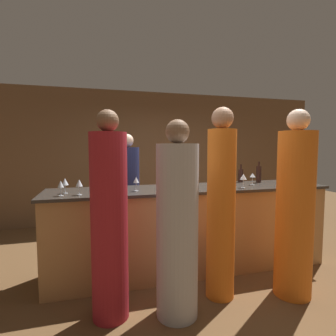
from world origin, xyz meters
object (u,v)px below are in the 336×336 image
object	(u,v)px
guest_1	(295,211)
guest_3	(177,227)
ice_bucket	(169,179)
guest_0	(109,223)
guest_2	(221,208)
wine_bottle_1	(259,174)
wine_bottle_0	(241,175)
bartender	(128,197)

from	to	relation	value
guest_1	guest_3	size ratio (longest dim) A/B	1.08
guest_1	ice_bucket	distance (m)	1.58
guest_0	guest_2	xyz separation A→B (m)	(1.16, 0.05, 0.05)
guest_0	wine_bottle_1	xyz separation A→B (m)	(2.21, 0.94, 0.30)
ice_bucket	wine_bottle_1	bearing A→B (deg)	-1.93
guest_1	wine_bottle_0	size ratio (longest dim) A/B	7.56
wine_bottle_1	ice_bucket	size ratio (longest dim) A/B	1.64
bartender	ice_bucket	distance (m)	0.86
guest_2	wine_bottle_0	distance (m)	1.30
guest_0	wine_bottle_1	distance (m)	2.42
guest_3	bartender	bearing A→B (deg)	98.69
guest_2	guest_3	size ratio (longest dim) A/B	1.09
ice_bucket	guest_3	bearing A→B (deg)	-101.34
wine_bottle_0	ice_bucket	size ratio (longest dim) A/B	1.41
guest_3	ice_bucket	size ratio (longest dim) A/B	9.93
bartender	wine_bottle_1	bearing A→B (deg)	160.38
guest_0	wine_bottle_1	bearing A→B (deg)	22.98
bartender	guest_0	xyz separation A→B (m)	(-0.35, -1.60, 0.07)
guest_3	ice_bucket	xyz separation A→B (m)	(0.22, 1.12, 0.32)
wine_bottle_1	wine_bottle_0	bearing A→B (deg)	156.22
wine_bottle_1	ice_bucket	distance (m)	1.37
guest_1	ice_bucket	size ratio (longest dim) A/B	10.69
bartender	wine_bottle_1	size ratio (longest dim) A/B	5.89
guest_0	wine_bottle_1	size ratio (longest dim) A/B	6.33
bartender	guest_3	xyz separation A→B (m)	(0.27, -1.74, 0.02)
guest_0	wine_bottle_0	bearing A→B (deg)	27.83
wine_bottle_0	ice_bucket	distance (m)	1.14
guest_2	wine_bottle_0	world-z (taller)	guest_2
guest_0	ice_bucket	distance (m)	1.32
bartender	guest_2	size ratio (longest dim) A/B	0.90
bartender	wine_bottle_0	world-z (taller)	bartender
guest_1	ice_bucket	bearing A→B (deg)	134.41
bartender	wine_bottle_1	xyz separation A→B (m)	(1.86, -0.66, 0.37)
guest_0	ice_bucket	xyz separation A→B (m)	(0.84, 0.98, 0.27)
guest_1	guest_2	size ratio (longest dim) A/B	0.99
bartender	guest_0	bearing A→B (deg)	77.72
guest_3	wine_bottle_1	distance (m)	1.96
ice_bucket	guest_1	bearing A→B (deg)	-45.59
guest_1	wine_bottle_1	world-z (taller)	guest_1
guest_3	guest_1	bearing A→B (deg)	0.21
bartender	guest_2	xyz separation A→B (m)	(0.81, -1.55, 0.13)
guest_2	wine_bottle_1	size ratio (longest dim) A/B	6.57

